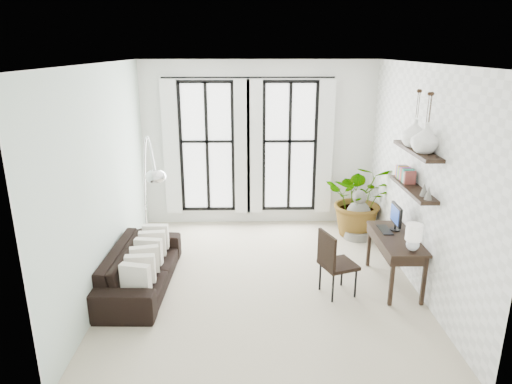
{
  "coord_description": "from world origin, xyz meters",
  "views": [
    {
      "loc": [
        -0.22,
        -6.22,
        3.39
      ],
      "look_at": [
        -0.09,
        0.3,
        1.33
      ],
      "focal_mm": 32.0,
      "sensor_mm": 36.0,
      "label": 1
    }
  ],
  "objects_px": {
    "arc_lamp": "(148,168)",
    "buddha": "(358,218)",
    "plant": "(360,199)",
    "desk_chair": "(333,260)",
    "desk": "(397,241)",
    "sofa": "(141,267)"
  },
  "relations": [
    {
      "from": "desk",
      "to": "arc_lamp",
      "type": "relative_size",
      "value": 0.6
    },
    {
      "from": "arc_lamp",
      "to": "buddha",
      "type": "bearing_deg",
      "value": 19.5
    },
    {
      "from": "buddha",
      "to": "desk",
      "type": "bearing_deg",
      "value": -86.15
    },
    {
      "from": "sofa",
      "to": "desk_chair",
      "type": "xyz_separation_m",
      "value": [
        2.78,
        -0.3,
        0.24
      ]
    },
    {
      "from": "sofa",
      "to": "buddha",
      "type": "bearing_deg",
      "value": -62.44
    },
    {
      "from": "sofa",
      "to": "buddha",
      "type": "distance_m",
      "value": 4.03
    },
    {
      "from": "buddha",
      "to": "desk_chair",
      "type": "bearing_deg",
      "value": -112.37
    },
    {
      "from": "sofa",
      "to": "plant",
      "type": "xyz_separation_m",
      "value": [
        3.68,
        1.9,
        0.4
      ]
    },
    {
      "from": "plant",
      "to": "buddha",
      "type": "xyz_separation_m",
      "value": [
        -0.06,
        -0.15,
        -0.32
      ]
    },
    {
      "from": "sofa",
      "to": "buddha",
      "type": "height_order",
      "value": "buddha"
    },
    {
      "from": "arc_lamp",
      "to": "buddha",
      "type": "xyz_separation_m",
      "value": [
        3.52,
        1.25,
        -1.29
      ]
    },
    {
      "from": "buddha",
      "to": "arc_lamp",
      "type": "bearing_deg",
      "value": -160.5
    },
    {
      "from": "sofa",
      "to": "buddha",
      "type": "xyz_separation_m",
      "value": [
        3.62,
        1.75,
        0.08
      ]
    },
    {
      "from": "desk_chair",
      "to": "buddha",
      "type": "xyz_separation_m",
      "value": [
        0.84,
        2.05,
        -0.16
      ]
    },
    {
      "from": "sofa",
      "to": "arc_lamp",
      "type": "xyz_separation_m",
      "value": [
        0.1,
        0.5,
        1.38
      ]
    },
    {
      "from": "plant",
      "to": "arc_lamp",
      "type": "relative_size",
      "value": 0.65
    },
    {
      "from": "desk",
      "to": "desk_chair",
      "type": "relative_size",
      "value": 1.35
    },
    {
      "from": "desk_chair",
      "to": "arc_lamp",
      "type": "bearing_deg",
      "value": 143.5
    },
    {
      "from": "plant",
      "to": "desk",
      "type": "height_order",
      "value": "plant"
    },
    {
      "from": "plant",
      "to": "arc_lamp",
      "type": "height_order",
      "value": "arc_lamp"
    },
    {
      "from": "sofa",
      "to": "desk",
      "type": "xyz_separation_m",
      "value": [
        3.75,
        -0.06,
        0.41
      ]
    },
    {
      "from": "arc_lamp",
      "to": "buddha",
      "type": "distance_m",
      "value": 3.95
    }
  ]
}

